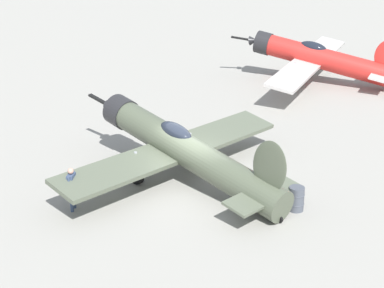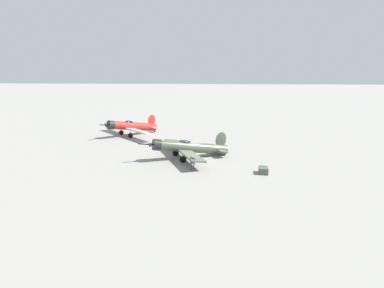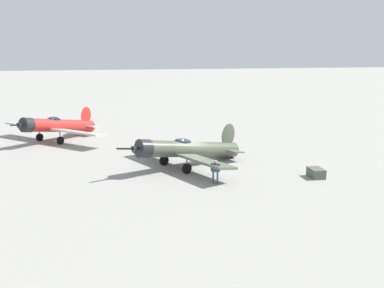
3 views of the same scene
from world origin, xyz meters
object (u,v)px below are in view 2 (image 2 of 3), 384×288
(fuel_drum, at_px, (219,149))
(airplane_foreground, at_px, (188,147))
(airplane_mid_apron, at_px, (131,126))
(equipment_crate, at_px, (263,170))
(ground_crew_mechanic, at_px, (193,162))

(fuel_drum, bearing_deg, airplane_foreground, -142.16)
(airplane_mid_apron, xyz_separation_m, fuel_drum, (14.60, -9.88, -1.11))
(airplane_foreground, bearing_deg, equipment_crate, 125.19)
(equipment_crate, bearing_deg, fuel_drum, 119.08)
(equipment_crate, xyz_separation_m, fuel_drum, (-4.56, 8.20, 0.13))
(equipment_crate, bearing_deg, airplane_mid_apron, 136.66)
(airplane_foreground, relative_size, fuel_drum, 11.54)
(airplane_mid_apron, distance_m, equipment_crate, 26.37)
(airplane_foreground, height_order, equipment_crate, airplane_foreground)
(equipment_crate, relative_size, fuel_drum, 1.50)
(ground_crew_mechanic, bearing_deg, airplane_foreground, -140.57)
(ground_crew_mechanic, height_order, equipment_crate, ground_crew_mechanic)
(fuel_drum, bearing_deg, ground_crew_mechanic, -111.31)
(airplane_mid_apron, height_order, equipment_crate, airplane_mid_apron)
(airplane_mid_apron, distance_m, ground_crew_mechanic, 21.12)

